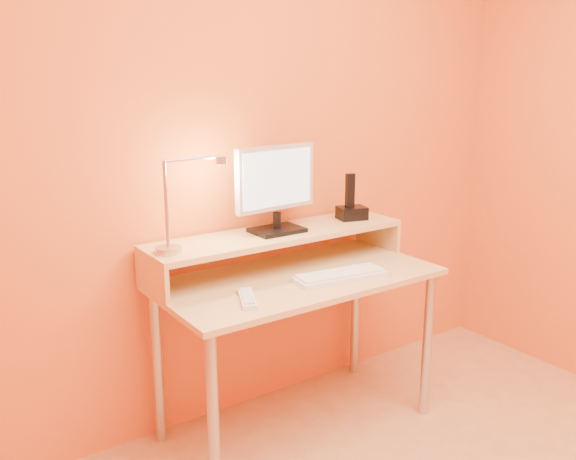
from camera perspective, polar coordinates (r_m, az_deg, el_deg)
wall_back at (r=2.70m, az=-2.99°, el=8.20°), size 3.00×0.04×2.50m
desk_leg_fl at (r=2.26m, az=-7.12°, el=-17.59°), size 0.04×0.04×0.69m
desk_leg_fr at (r=2.87m, az=13.06°, el=-10.60°), size 0.04×0.04×0.69m
desk_leg_bl at (r=2.66m, az=-12.27°, el=-12.61°), size 0.04×0.04×0.69m
desk_leg_br at (r=3.19m, az=6.39°, el=-7.65°), size 0.04×0.04×0.69m
desk_lower at (r=2.56m, az=0.95°, el=-4.60°), size 1.20×0.60×0.02m
shelf_riser_left at (r=2.39m, az=-12.81°, el=-4.35°), size 0.02×0.30×0.14m
shelf_riser_right at (r=3.01m, az=8.46°, el=-0.26°), size 0.02×0.30×0.14m
desk_shelf at (r=2.63m, az=-0.93°, el=-0.43°), size 1.20×0.30×0.02m
monitor_foot at (r=2.62m, az=-1.05°, el=0.00°), size 0.22×0.16×0.02m
monitor_neck at (r=2.61m, az=-1.06°, el=0.94°), size 0.04×0.04×0.07m
monitor_panel at (r=2.58m, az=-1.20°, el=4.97°), size 0.41×0.07×0.28m
monitor_back at (r=2.60m, az=-1.48°, el=5.04°), size 0.36×0.05×0.23m
monitor_screen at (r=2.57m, az=-0.97°, el=4.91°), size 0.37×0.04×0.24m
lamp_base at (r=2.36m, az=-11.26°, el=-1.87°), size 0.10×0.10×0.02m
lamp_post at (r=2.31m, az=-11.47°, el=2.36°), size 0.01×0.01×0.33m
lamp_arm at (r=2.34m, az=-8.96°, el=6.69°), size 0.24×0.01×0.01m
lamp_head at (r=2.39m, az=-6.35°, el=6.59°), size 0.04×0.04×0.03m
lamp_bulb at (r=2.39m, az=-6.34°, el=6.21°), size 0.03×0.03×0.00m
phone_dock at (r=2.87m, az=6.07°, el=1.62°), size 0.15×0.13×0.06m
phone_handset at (r=2.84m, az=5.90°, el=3.75°), size 0.05×0.03×0.16m
phone_led at (r=2.86m, az=7.42°, el=1.54°), size 0.01×0.00×0.04m
keyboard at (r=2.52m, az=4.96°, el=-4.43°), size 0.41×0.18×0.02m
mouse at (r=2.61m, az=6.72°, el=-3.66°), size 0.06×0.10×0.03m
remote_control at (r=2.28m, az=-3.90°, el=-6.51°), size 0.13×0.20×0.02m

